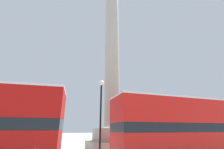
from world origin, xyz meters
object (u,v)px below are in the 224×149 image
at_px(equestrian_statue, 168,133).
at_px(street_lamp, 101,112).
at_px(bus_a, 191,127).
at_px(monument_column, 112,67).

bearing_deg(equestrian_statue, street_lamp, -152.79).
distance_m(bus_a, street_lamp, 6.67).
relative_size(monument_column, equestrian_statue, 4.08).
xyz_separation_m(monument_column, equestrian_statue, (8.63, 2.39, -7.32)).
height_order(monument_column, equestrian_statue, monument_column).
height_order(bus_a, street_lamp, street_lamp).
relative_size(bus_a, street_lamp, 1.78).
bearing_deg(monument_column, bus_a, -60.65).
relative_size(monument_column, street_lamp, 4.02).
xyz_separation_m(monument_column, bus_a, (3.64, -6.48, -6.72)).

